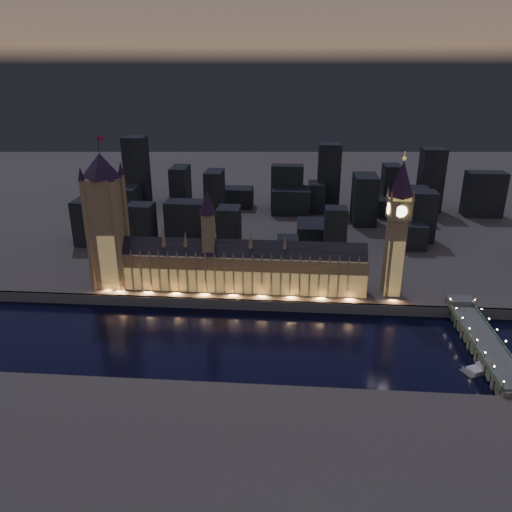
# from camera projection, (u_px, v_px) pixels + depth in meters

# --- Properties ---
(ground_plane) EXTENTS (2000.00, 2000.00, 0.00)m
(ground_plane) POSITION_uv_depth(u_px,v_px,m) (242.00, 337.00, 336.52)
(ground_plane) COLOR black
(ground_plane) RESTS_ON ground
(north_bank) EXTENTS (2000.00, 960.00, 8.00)m
(north_bank) POSITION_uv_depth(u_px,v_px,m) (275.00, 174.00, 818.79)
(north_bank) COLOR #4D3E35
(north_bank) RESTS_ON ground
(embankment_wall) EXTENTS (2000.00, 2.50, 8.00)m
(embankment_wall) POSITION_uv_depth(u_px,v_px,m) (248.00, 305.00, 373.22)
(embankment_wall) COLOR #4F5249
(embankment_wall) RESTS_ON ground
(palace_of_westminster) EXTENTS (202.00, 21.97, 78.00)m
(palace_of_westminster) POSITION_uv_depth(u_px,v_px,m) (234.00, 266.00, 385.40)
(palace_of_westminster) COLOR #946E4C
(palace_of_westminster) RESTS_ON north_bank
(victoria_tower) EXTENTS (31.68, 31.68, 116.02)m
(victoria_tower) POSITION_uv_depth(u_px,v_px,m) (106.00, 215.00, 378.72)
(victoria_tower) COLOR #946E4C
(victoria_tower) RESTS_ON north_bank
(elizabeth_tower) EXTENTS (18.00, 18.00, 108.20)m
(elizabeth_tower) POSITION_uv_depth(u_px,v_px,m) (398.00, 218.00, 361.58)
(elizabeth_tower) COLOR #946E4C
(elizabeth_tower) RESTS_ON north_bank
(westminster_bridge) EXTENTS (17.97, 113.00, 15.90)m
(westminster_bridge) POSITION_uv_depth(u_px,v_px,m) (481.00, 342.00, 319.71)
(westminster_bridge) COLOR #4F5249
(westminster_bridge) RESTS_ON ground
(river_boat) EXTENTS (42.95, 27.13, 4.50)m
(river_boat) POSITION_uv_depth(u_px,v_px,m) (493.00, 365.00, 302.69)
(river_boat) COLOR #4F5249
(river_boat) RESTS_ON ground
(city_backdrop) EXTENTS (447.20, 215.63, 83.57)m
(city_backdrop) POSITION_uv_depth(u_px,v_px,m) (299.00, 200.00, 553.28)
(city_backdrop) COLOR black
(city_backdrop) RESTS_ON north_bank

